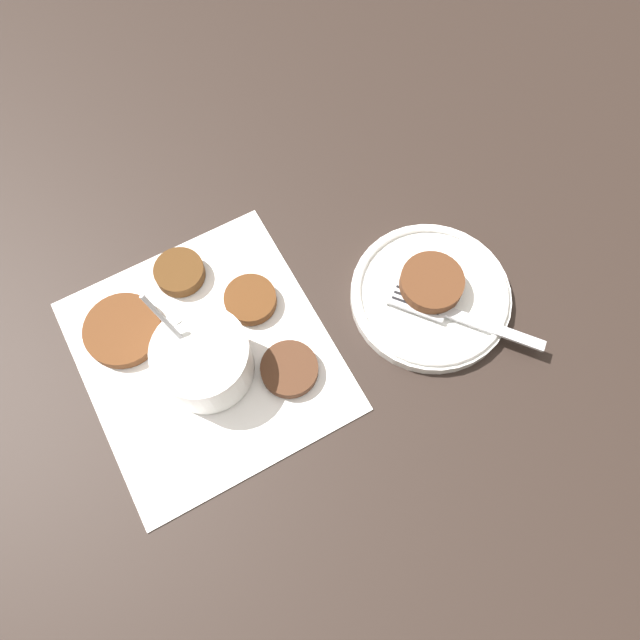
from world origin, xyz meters
TOP-DOWN VIEW (x-y plane):
  - ground_plane at (0.00, 0.00)m, footprint 4.00×4.00m
  - napkin at (-0.02, 0.02)m, footprint 0.32×0.30m
  - sauce_bowl at (-0.04, 0.02)m, footprint 0.11×0.10m
  - fritter_0 at (0.00, -0.06)m, footprint 0.06×0.06m
  - fritter_1 at (0.06, 0.07)m, footprint 0.09×0.09m
  - fritter_2 at (-0.09, -0.05)m, footprint 0.06×0.06m
  - fritter_3 at (0.08, -0.01)m, footprint 0.06×0.06m
  - serving_plate at (-0.12, -0.22)m, footprint 0.18×0.18m
  - fritter_on_plate at (-0.11, -0.23)m, footprint 0.07×0.07m
  - fork at (-0.15, -0.22)m, footprint 0.16×0.11m

SIDE VIEW (x-z plane):
  - ground_plane at x=0.00m, z-range 0.00..0.00m
  - napkin at x=-0.02m, z-range 0.00..0.00m
  - serving_plate at x=-0.12m, z-range 0.00..0.02m
  - fritter_2 at x=-0.09m, z-range 0.00..0.02m
  - fritter_1 at x=0.06m, z-range 0.00..0.02m
  - fritter_0 at x=0.00m, z-range 0.00..0.02m
  - fritter_3 at x=0.08m, z-range 0.00..0.02m
  - fork at x=-0.15m, z-range 0.02..0.02m
  - fritter_on_plate at x=-0.11m, z-range 0.02..0.04m
  - sauce_bowl at x=-0.04m, z-range -0.03..0.09m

